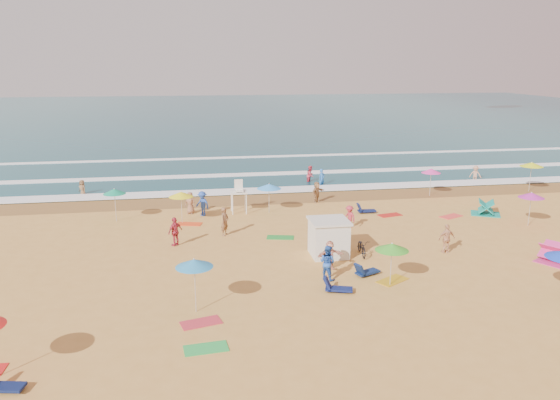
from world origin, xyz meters
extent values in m
plane|color=gold|center=(0.00, 0.00, 0.00)|extent=(220.00, 220.00, 0.00)
cube|color=#0C4756|center=(0.00, 84.00, 0.00)|extent=(220.00, 140.00, 0.18)
plane|color=olive|center=(0.00, 12.50, 0.01)|extent=(220.00, 220.00, 0.00)
cube|color=white|center=(0.00, 15.00, 0.10)|extent=(200.00, 2.20, 0.05)
cube|color=white|center=(0.00, 22.00, 0.10)|extent=(200.00, 1.60, 0.05)
cube|color=white|center=(0.00, 32.00, 0.10)|extent=(200.00, 1.20, 0.05)
cube|color=silver|center=(4.07, -1.37, 1.00)|extent=(2.00, 2.00, 2.00)
cube|color=silver|center=(4.07, -1.37, 2.06)|extent=(2.20, 2.20, 0.12)
imported|color=black|center=(5.97, -1.67, 0.49)|extent=(0.83, 1.91, 0.98)
cone|color=yellow|center=(25.03, 11.25, 2.35)|extent=(1.91, 1.91, 0.35)
cone|color=#C42BA2|center=(18.91, 2.06, 2.14)|extent=(1.68, 1.68, 0.35)
cone|color=#389EFF|center=(2.04, 8.25, 1.99)|extent=(1.78, 1.78, 0.35)
cone|color=#2C8AC8|center=(-3.57, -7.50, 2.29)|extent=(1.65, 1.65, 0.35)
cone|color=#129469|center=(-8.80, 7.76, 2.15)|extent=(1.54, 1.54, 0.35)
cone|color=#F436A2|center=(15.95, 11.18, 2.12)|extent=(1.60, 1.60, 0.35)
cone|color=green|center=(6.02, -6.09, 2.01)|extent=(1.65, 1.65, 0.35)
cone|color=yellow|center=(-4.27, 6.61, 2.03)|extent=(1.67, 1.67, 0.35)
cube|color=#0E1947|center=(-10.04, -12.58, 0.17)|extent=(1.39, 0.81, 0.34)
cube|color=#101B52|center=(3.27, -6.52, 0.17)|extent=(1.41, 0.92, 0.34)
cube|color=#0F214F|center=(5.32, -4.66, 0.17)|extent=(1.42, 1.02, 0.34)
cube|color=#0F1A4C|center=(9.12, 6.94, 0.17)|extent=(1.31, 0.59, 0.34)
cube|color=green|center=(-3.26, -10.85, 0.01)|extent=(1.78, 1.02, 0.03)
cube|color=#ED431A|center=(-3.81, 6.21, 0.01)|extent=(1.86, 1.25, 0.03)
cube|color=#C72E3C|center=(-3.39, -8.64, 0.01)|extent=(1.86, 1.26, 0.03)
cube|color=red|center=(10.58, 6.07, 0.01)|extent=(1.85, 1.22, 0.03)
cube|color=#238E31|center=(1.88, 2.26, 0.01)|extent=(1.85, 1.22, 0.03)
cube|color=#C48E15|center=(6.35, -5.58, 0.01)|extent=(1.90, 1.63, 0.03)
cube|color=#F23E39|center=(14.81, 5.02, 0.01)|extent=(1.90, 1.50, 0.03)
imported|color=#BB2E42|center=(-4.62, 1.81, 0.89)|extent=(1.06, 1.02, 1.78)
imported|color=#2549AE|center=(-2.81, 8.21, 0.90)|extent=(1.29, 1.30, 1.81)
imported|color=#946044|center=(-3.68, 8.96, 0.81)|extent=(0.93, 0.81, 1.61)
imported|color=tan|center=(22.72, 16.16, 0.58)|extent=(1.22, 0.96, 1.66)
imported|color=#B42D3E|center=(6.80, 3.66, 0.76)|extent=(0.95, 1.13, 1.52)
imported|color=blue|center=(8.03, 16.46, 0.63)|extent=(0.77, 0.70, 1.77)
imported|color=tan|center=(3.57, -3.54, 0.80)|extent=(1.54, 0.70, 1.60)
imported|color=tan|center=(10.93, -2.09, 0.86)|extent=(1.03, 0.48, 1.72)
imported|color=blue|center=(3.11, -4.83, 0.91)|extent=(1.11, 1.11, 1.81)
imported|color=#A7794D|center=(6.22, 10.66, 0.83)|extent=(1.46, 1.41, 1.66)
imported|color=#E0384B|center=(7.32, 17.90, 0.66)|extent=(1.07, 1.12, 1.81)
imported|color=brown|center=(-1.54, 3.35, 0.92)|extent=(0.74, 0.81, 1.85)
imported|color=brown|center=(-12.52, 16.30, 0.51)|extent=(0.88, 0.87, 1.53)
camera|label=1|loc=(-3.57, -30.13, 10.79)|focal=35.00mm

